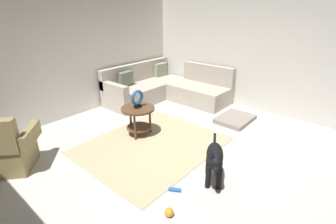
% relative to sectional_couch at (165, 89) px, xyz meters
% --- Properties ---
extents(ground_plane, '(6.00, 6.00, 0.10)m').
position_rel_sectional_couch_xyz_m(ground_plane, '(-1.99, -2.02, -0.34)').
color(ground_plane, beige).
extents(wall_back, '(6.00, 0.12, 2.70)m').
position_rel_sectional_couch_xyz_m(wall_back, '(-1.99, 0.92, 1.06)').
color(wall_back, silver).
rests_on(wall_back, ground_plane).
extents(wall_right, '(0.12, 6.00, 2.70)m').
position_rel_sectional_couch_xyz_m(wall_right, '(0.95, -2.02, 1.06)').
color(wall_right, silver).
rests_on(wall_right, ground_plane).
extents(area_rug, '(2.30, 1.90, 0.01)m').
position_rel_sectional_couch_xyz_m(area_rug, '(-1.84, -1.32, -0.28)').
color(area_rug, tan).
rests_on(area_rug, ground_plane).
extents(sectional_couch, '(2.20, 2.25, 0.88)m').
position_rel_sectional_couch_xyz_m(sectional_couch, '(0.00, 0.00, 0.00)').
color(sectional_couch, '#B2A899').
rests_on(sectional_couch, ground_plane).
extents(armchair, '(1.00, 0.98, 0.88)m').
position_rel_sectional_couch_xyz_m(armchair, '(-3.68, -0.24, 0.03)').
color(armchair, olive).
rests_on(armchair, ground_plane).
extents(side_table, '(0.60, 0.60, 0.54)m').
position_rel_sectional_couch_xyz_m(side_table, '(-1.71, -0.87, 0.13)').
color(side_table, brown).
rests_on(side_table, ground_plane).
extents(torus_sculpture, '(0.28, 0.08, 0.33)m').
position_rel_sectional_couch_xyz_m(torus_sculpture, '(-1.71, -0.87, 0.42)').
color(torus_sculpture, black).
rests_on(torus_sculpture, side_table).
extents(dog_bed_mat, '(0.80, 0.60, 0.09)m').
position_rel_sectional_couch_xyz_m(dog_bed_mat, '(-0.01, -1.94, -0.24)').
color(dog_bed_mat, gray).
rests_on(dog_bed_mat, ground_plane).
extents(dog, '(0.75, 0.49, 0.63)m').
position_rel_sectional_couch_xyz_m(dog, '(-2.00, -2.62, 0.09)').
color(dog, black).
rests_on(dog, ground_plane).
extents(dog_toy_ball, '(0.11, 0.11, 0.11)m').
position_rel_sectional_couch_xyz_m(dog_toy_ball, '(-2.84, -2.56, -0.24)').
color(dog_toy_ball, orange).
rests_on(dog_toy_ball, ground_plane).
extents(dog_toy_rope, '(0.12, 0.16, 0.05)m').
position_rel_sectional_couch_xyz_m(dog_toy_rope, '(-2.48, -2.35, -0.26)').
color(dog_toy_rope, blue).
rests_on(dog_toy_rope, ground_plane).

